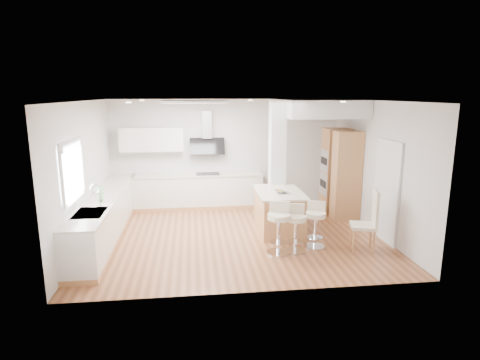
{
  "coord_description": "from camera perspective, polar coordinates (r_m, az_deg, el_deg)",
  "views": [
    {
      "loc": [
        -0.88,
        -8.0,
        2.95
      ],
      "look_at": [
        0.12,
        0.4,
        1.11
      ],
      "focal_mm": 30.0,
      "sensor_mm": 36.0,
      "label": 1
    }
  ],
  "objects": [
    {
      "name": "window_left",
      "position": [
        7.5,
        -22.76,
        1.67
      ],
      "size": [
        0.06,
        1.28,
        1.07
      ],
      "color": "white",
      "rests_on": "ground"
    },
    {
      "name": "wall_left",
      "position": [
        8.42,
        -21.27,
        0.82
      ],
      "size": [
        0.04,
        5.0,
        2.8
      ],
      "primitive_type": "cube",
      "color": "silver",
      "rests_on": "ground"
    },
    {
      "name": "soffit",
      "position": [
        9.87,
        10.93,
        10.02
      ],
      "size": [
        1.78,
        2.2,
        0.4
      ],
      "color": "silver",
      "rests_on": "ground"
    },
    {
      "name": "bar_stool_b",
      "position": [
        7.66,
        7.93,
        -6.47
      ],
      "size": [
        0.45,
        0.45,
        0.9
      ],
      "rotation": [
        0.0,
        0.0,
        -0.11
      ],
      "color": "silver",
      "rests_on": "ground"
    },
    {
      "name": "skylight",
      "position": [
        8.6,
        -6.33,
        11.0
      ],
      "size": [
        4.1,
        2.1,
        0.06
      ],
      "color": "silver",
      "rests_on": "ground"
    },
    {
      "name": "dining_chair",
      "position": [
        7.98,
        17.92,
        -5.23
      ],
      "size": [
        0.56,
        0.56,
        1.18
      ],
      "rotation": [
        0.0,
        0.0,
        -0.26
      ],
      "color": "beige",
      "rests_on": "ground"
    },
    {
      "name": "wall_right",
      "position": [
        9.03,
        18.77,
        1.72
      ],
      "size": [
        0.04,
        5.0,
        2.8
      ],
      "primitive_type": "cube",
      "color": "silver",
      "rests_on": "ground"
    },
    {
      "name": "peninsula",
      "position": [
        8.74,
        5.58,
        -4.41
      ],
      "size": [
        0.99,
        1.48,
        0.96
      ],
      "rotation": [
        0.0,
        0.0,
        -0.01
      ],
      "color": "tan",
      "rests_on": "ground"
    },
    {
      "name": "wall_back",
      "position": [
        10.65,
        -2.01,
        3.9
      ],
      "size": [
        6.0,
        0.04,
        2.8
      ],
      "primitive_type": "cube",
      "color": "silver",
      "rests_on": "ground"
    },
    {
      "name": "ceiling",
      "position": [
        8.57,
        -0.51,
        -7.86
      ],
      "size": [
        6.0,
        5.0,
        0.02
      ],
      "primitive_type": "cube",
      "color": "silver",
      "rests_on": "ground"
    },
    {
      "name": "bar_stool_c",
      "position": [
        7.94,
        10.7,
        -5.92
      ],
      "size": [
        0.51,
        0.51,
        0.89
      ],
      "rotation": [
        0.0,
        0.0,
        -0.31
      ],
      "color": "silver",
      "rests_on": "ground"
    },
    {
      "name": "bar_stool_a",
      "position": [
        7.52,
        5.54,
        -6.42
      ],
      "size": [
        0.54,
        0.54,
        0.98
      ],
      "rotation": [
        0.0,
        0.0,
        -0.28
      ],
      "color": "silver",
      "rests_on": "ground"
    },
    {
      "name": "doorway_right",
      "position": [
        8.57,
        20.13,
        -1.65
      ],
      "size": [
        0.05,
        1.0,
        2.1
      ],
      "color": "#4D453C",
      "rests_on": "ground"
    },
    {
      "name": "counter_back",
      "position": [
        10.47,
        -6.84,
        -0.25
      ],
      "size": [
        3.62,
        0.63,
        2.5
      ],
      "color": "tan",
      "rests_on": "ground"
    },
    {
      "name": "counter_left",
      "position": [
        8.79,
        -18.53,
        -4.85
      ],
      "size": [
        0.63,
        4.5,
        1.35
      ],
      "color": "tan",
      "rests_on": "ground"
    },
    {
      "name": "pillar",
      "position": [
        9.29,
        5.28,
        2.61
      ],
      "size": [
        0.35,
        0.35,
        2.8
      ],
      "color": "silver",
      "rests_on": "ground"
    },
    {
      "name": "oven_column",
      "position": [
        10.07,
        14.0,
        1.03
      ],
      "size": [
        0.63,
        1.21,
        2.1
      ],
      "color": "tan",
      "rests_on": "ground"
    },
    {
      "name": "ground",
      "position": [
        8.57,
        -0.51,
        -7.86
      ],
      "size": [
        6.0,
        6.0,
        0.0
      ],
      "primitive_type": "plane",
      "color": "#9B5D39",
      "rests_on": "ground"
    }
  ]
}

